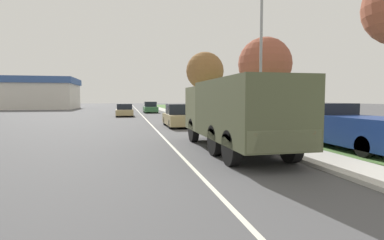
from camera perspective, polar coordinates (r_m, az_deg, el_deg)
name	(u,v)px	position (r m, az deg, el deg)	size (l,w,h in m)	color
ground_plane	(142,115)	(38.39, -9.57, 0.96)	(180.00, 180.00, 0.00)	#4C4C4F
lane_centre_stripe	(142,115)	(38.39, -9.57, 0.97)	(0.12, 120.00, 0.00)	silver
sidewalk_right	(177,114)	(38.88, -2.93, 1.14)	(1.80, 120.00, 0.12)	beige
grass_strip_right	(209,114)	(39.85, 3.32, 1.14)	(7.00, 120.00, 0.02)	#4C7538
military_truck	(234,111)	(11.96, 8.08, 1.75)	(2.35, 7.96, 2.78)	#606647
car_nearest_ahead	(179,117)	(22.22, -2.54, 0.66)	(1.91, 4.51, 1.67)	tan
car_second_ahead	(125,111)	(35.85, -12.72, 1.75)	(1.95, 4.01, 1.46)	tan
car_third_ahead	(150,108)	(44.10, -7.94, 2.32)	(1.91, 4.65, 1.61)	#336B3D
pickup_truck	(345,126)	(14.27, 27.08, -1.08)	(2.01, 5.60, 1.86)	navy
lamp_post	(258,46)	(15.79, 12.37, 13.59)	(1.69, 0.24, 7.82)	gray
tree_mid_right	(265,64)	(25.51, 13.70, 10.28)	(4.33, 4.33, 7.04)	brown
tree_far_right	(205,71)	(35.15, 2.48, 9.30)	(4.35, 4.35, 7.43)	brown
building_distant	(32,93)	(67.46, -28.21, 4.51)	(16.98, 13.38, 6.12)	beige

